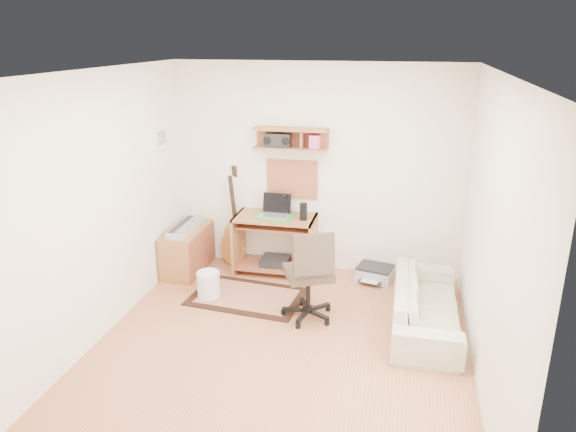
% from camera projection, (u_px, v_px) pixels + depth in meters
% --- Properties ---
extents(floor, '(3.60, 4.00, 0.01)m').
position_uv_depth(floor, '(280.00, 349.00, 5.24)').
color(floor, '#BD764E').
rests_on(floor, ground).
extents(ceiling, '(3.60, 4.00, 0.01)m').
position_uv_depth(ceiling, '(278.00, 71.00, 4.41)').
color(ceiling, white).
rests_on(ceiling, ground).
extents(back_wall, '(3.60, 0.01, 2.60)m').
position_uv_depth(back_wall, '(316.00, 170.00, 6.68)').
color(back_wall, white).
rests_on(back_wall, ground).
extents(left_wall, '(0.01, 4.00, 2.60)m').
position_uv_depth(left_wall, '(97.00, 209.00, 5.19)').
color(left_wall, white).
rests_on(left_wall, ground).
extents(right_wall, '(0.01, 4.00, 2.60)m').
position_uv_depth(right_wall, '(492.00, 238.00, 4.46)').
color(right_wall, white).
rests_on(right_wall, ground).
extents(wall_shelf, '(0.90, 0.25, 0.26)m').
position_uv_depth(wall_shelf, '(291.00, 139.00, 6.49)').
color(wall_shelf, '#A86A3B').
rests_on(wall_shelf, back_wall).
extents(cork_board, '(0.64, 0.03, 0.49)m').
position_uv_depth(cork_board, '(292.00, 179.00, 6.76)').
color(cork_board, tan).
rests_on(cork_board, back_wall).
extents(wall_photo, '(0.02, 0.20, 0.15)m').
position_uv_depth(wall_photo, '(162.00, 138.00, 6.44)').
color(wall_photo, '#4C8CBF').
rests_on(wall_photo, left_wall).
extents(desk, '(1.00, 0.55, 0.75)m').
position_uv_depth(desk, '(275.00, 244.00, 6.81)').
color(desk, '#A86A3B').
rests_on(desk, floor).
extents(laptop, '(0.37, 0.37, 0.27)m').
position_uv_depth(laptop, '(274.00, 206.00, 6.63)').
color(laptop, silver).
rests_on(laptop, desk).
extents(speaker, '(0.09, 0.09, 0.21)m').
position_uv_depth(speaker, '(303.00, 212.00, 6.54)').
color(speaker, black).
rests_on(speaker, desk).
extents(desk_lamp, '(0.09, 0.09, 0.27)m').
position_uv_depth(desk_lamp, '(289.00, 203.00, 6.75)').
color(desk_lamp, black).
rests_on(desk_lamp, desk).
extents(pencil_cup, '(0.07, 0.07, 0.11)m').
position_uv_depth(pencil_cup, '(303.00, 212.00, 6.70)').
color(pencil_cup, '#353EA0').
rests_on(pencil_cup, desk).
extents(boombox, '(0.31, 0.14, 0.16)m').
position_uv_depth(boombox, '(278.00, 140.00, 6.53)').
color(boombox, black).
rests_on(boombox, wall_shelf).
extents(rug, '(1.35, 0.97, 0.02)m').
position_uv_depth(rug, '(247.00, 296.00, 6.26)').
color(rug, '#CEAC8A').
rests_on(rug, floor).
extents(task_chair, '(0.70, 0.70, 1.04)m').
position_uv_depth(task_chair, '(308.00, 273.00, 5.66)').
color(task_chair, '#382C21').
rests_on(task_chair, floor).
extents(cabinet, '(0.40, 0.90, 0.55)m').
position_uv_depth(cabinet, '(187.00, 250.00, 6.91)').
color(cabinet, '#A86A3B').
rests_on(cabinet, floor).
extents(music_keyboard, '(0.24, 0.75, 0.07)m').
position_uv_depth(music_keyboard, '(186.00, 227.00, 6.81)').
color(music_keyboard, '#B2B5BA').
rests_on(music_keyboard, cabinet).
extents(guitar, '(0.38, 0.26, 1.31)m').
position_uv_depth(guitar, '(233.00, 217.00, 6.97)').
color(guitar, '#B07836').
rests_on(guitar, floor).
extents(waste_basket, '(0.30, 0.30, 0.31)m').
position_uv_depth(waste_basket, '(209.00, 285.00, 6.22)').
color(waste_basket, white).
rests_on(waste_basket, floor).
extents(printer, '(0.50, 0.43, 0.16)m').
position_uv_depth(printer, '(375.00, 273.00, 6.69)').
color(printer, '#A5A8AA').
rests_on(printer, floor).
extents(sofa, '(0.49, 1.69, 0.66)m').
position_uv_depth(sofa, '(427.00, 297.00, 5.55)').
color(sofa, '#C1BA99').
rests_on(sofa, floor).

